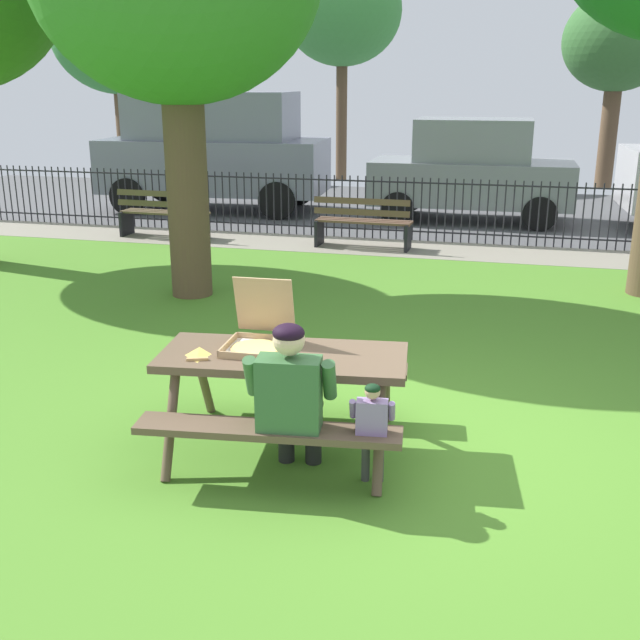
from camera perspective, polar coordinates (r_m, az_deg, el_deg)
name	(u,v)px	position (r m, az deg, el deg)	size (l,w,h in m)	color
ground	(437,359)	(7.79, 8.76, -2.91)	(28.00, 11.75, 0.02)	#4E8729
cobblestone_walkway	(470,252)	(12.76, 11.16, 5.01)	(28.00, 1.40, 0.01)	gray
street_asphalt	(482,212)	(16.76, 12.05, 7.87)	(28.00, 6.75, 0.01)	#515154
picnic_table_foreground	(283,376)	(5.64, -2.76, -4.17)	(1.96, 1.68, 0.79)	brown
pizza_box_open	(259,335)	(5.68, -4.59, -1.13)	(0.48, 0.55, 0.50)	tan
pizza_slice_on_table	(198,355)	(5.59, -9.10, -2.59)	(0.22, 0.29, 0.02)	#E0C055
adult_at_table	(292,396)	(5.13, -2.13, -5.67)	(0.63, 0.62, 1.19)	black
child_at_table	(372,424)	(5.11, 3.93, -7.79)	(0.31, 0.31, 0.81)	#424242
iron_fence_streetside	(475,211)	(13.34, 11.49, 7.98)	(21.06, 0.03, 1.09)	black
park_bench_left	(163,214)	(13.89, -11.64, 7.74)	(1.62, 0.52, 0.85)	brown
park_bench_center	(363,223)	(12.75, 3.23, 7.23)	(1.61, 0.52, 0.85)	brown
parked_car_far_left	(214,148)	(16.71, -7.92, 12.59)	(4.81, 2.30, 2.46)	slate
parked_car_left	(472,169)	(15.55, 11.30, 10.98)	(3.91, 1.85, 1.98)	gray
far_tree_left	(117,33)	(24.17, -14.94, 20.00)	(3.81, 3.81, 5.72)	brown
far_tree_midleft	(342,11)	(21.85, 1.69, 22.06)	(3.17, 3.17, 5.89)	brown
far_tree_center	(618,43)	(21.38, 21.41, 18.71)	(2.72, 2.72, 4.85)	brown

